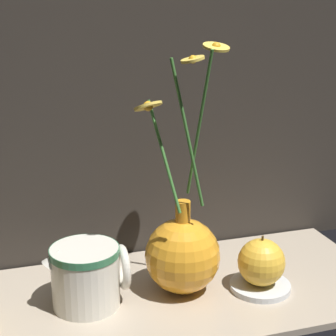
{
  "coord_description": "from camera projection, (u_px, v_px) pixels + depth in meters",
  "views": [
    {
      "loc": [
        -0.25,
        -0.82,
        0.5
      ],
      "look_at": [
        0.01,
        0.0,
        0.24
      ],
      "focal_mm": 60.0,
      "sensor_mm": 36.0,
      "label": 1
    }
  ],
  "objects": [
    {
      "name": "vase_with_flowers",
      "position": [
        183.0,
        252.0,
        0.95
      ],
      "size": [
        0.18,
        0.14,
        0.42
      ],
      "color": "orange",
      "rests_on": "shelf"
    },
    {
      "name": "shelf",
      "position": [
        162.0,
        296.0,
        0.97
      ],
      "size": [
        0.8,
        0.34,
        0.01
      ],
      "color": "tan",
      "rests_on": "ground_plane"
    },
    {
      "name": "ceramic_pitcher",
      "position": [
        87.0,
        273.0,
        0.91
      ],
      "size": [
        0.14,
        0.11,
        0.11
      ],
      "color": "beige",
      "rests_on": "shelf"
    },
    {
      "name": "ground_plane",
      "position": [
        162.0,
        299.0,
        0.97
      ],
      "size": [
        6.0,
        6.0,
        0.0
      ],
      "primitive_type": "plane",
      "color": "black"
    },
    {
      "name": "orange_fruit",
      "position": [
        261.0,
        262.0,
        0.96
      ],
      "size": [
        0.08,
        0.08,
        0.09
      ],
      "color": "gold",
      "rests_on": "saucer_plate"
    },
    {
      "name": "saucer_plate",
      "position": [
        260.0,
        286.0,
        0.98
      ],
      "size": [
        0.11,
        0.11,
        0.01
      ],
      "color": "silver",
      "rests_on": "shelf"
    }
  ]
}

